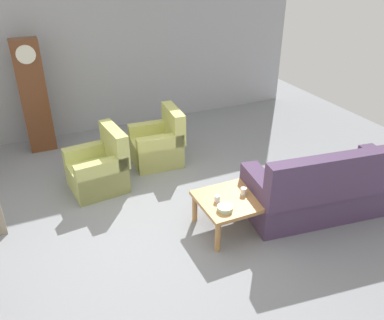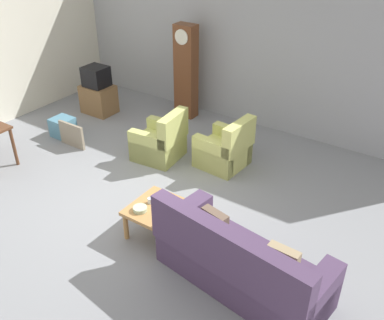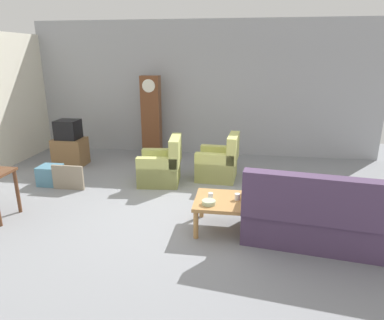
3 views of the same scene
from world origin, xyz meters
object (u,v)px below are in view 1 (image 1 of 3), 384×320
Objects in this scene: armchair_olive_far at (159,145)px; coffee_table_wood at (236,201)px; bowl_white_stacked at (261,189)px; cup_blue_rimmed at (217,199)px; bowl_shallow_green at (225,208)px; grandfather_clock at (34,97)px; armchair_olive_near at (99,170)px; couch_floral at (325,190)px; cup_white_porcelain at (243,191)px.

coffee_table_wood is (0.28, -2.08, 0.08)m from armchair_olive_far.
coffee_table_wood is 6.73× the size of bowl_white_stacked.
cup_blue_rimmed is 0.43× the size of bowl_shallow_green.
coffee_table_wood is at bearing -59.46° from grandfather_clock.
armchair_olive_near is at bearing -69.57° from grandfather_clock.
couch_floral is 2.29× the size of coffee_table_wood.
armchair_olive_near is at bearing 144.23° from couch_floral.
armchair_olive_far is 2.07m from cup_blue_rimmed.
cup_white_porcelain is (2.13, -3.39, -0.48)m from grandfather_clock.
cup_blue_rimmed is at bearing 88.61° from bowl_shallow_green.
cup_white_porcelain is at bearing -48.12° from armchair_olive_near.
bowl_shallow_green reaches higher than bowl_white_stacked.
cup_white_porcelain is 0.64× the size of bowl_white_stacked.
bowl_shallow_green is at bearing -163.89° from bowl_white_stacked.
bowl_shallow_green is (-0.64, -0.18, 0.00)m from bowl_white_stacked.
cup_white_porcelain is (0.40, -2.06, 0.19)m from armchair_olive_far.
bowl_shallow_green is at bearing -91.39° from cup_blue_rimmed.
armchair_olive_near reaches higher than coffee_table_wood.
cup_blue_rimmed reaches higher than bowl_white_stacked.
cup_blue_rimmed is (-0.38, -0.00, -0.01)m from cup_white_porcelain.
coffee_table_wood is 0.38m from bowl_white_stacked.
coffee_table_wood is 0.28m from cup_blue_rimmed.
grandfather_clock is at bearing 132.04° from couch_floral.
armchair_olive_far reaches higher than cup_white_porcelain.
grandfather_clock is (-1.74, 1.33, 0.67)m from armchair_olive_far.
coffee_table_wood is at bearing -170.24° from cup_white_porcelain.
cup_white_porcelain is at bearing 9.76° from coffee_table_wood.
grandfather_clock is 4.04m from cup_white_porcelain.
armchair_olive_near is 11.37× the size of cup_blue_rimmed.
armchair_olive_near reaches higher than bowl_white_stacked.
couch_floral is 2.39× the size of armchair_olive_near.
grandfather_clock is (-3.28, 3.63, 0.63)m from couch_floral.
armchair_olive_far is 11.37× the size of cup_blue_rimmed.
cup_white_porcelain reaches higher than coffee_table_wood.
armchair_olive_near is 2.42m from bowl_white_stacked.
armchair_olive_far reaches higher than coffee_table_wood.
armchair_olive_near is 2.00m from cup_blue_rimmed.
cup_white_porcelain is 0.48× the size of bowl_shallow_green.
cup_white_porcelain reaches higher than bowl_shallow_green.
bowl_shallow_green is at bearing -151.39° from cup_white_porcelain.
couch_floral is 1.55m from cup_blue_rimmed.
bowl_shallow_green is at bearing -89.68° from armchair_olive_far.
armchair_olive_far is 2.10m from coffee_table_wood.
armchair_olive_far is (-1.54, 2.30, -0.05)m from couch_floral.
armchair_olive_near is 4.85× the size of bowl_shallow_green.
armchair_olive_near is at bearing 131.88° from cup_white_porcelain.
bowl_white_stacked is at bearing -0.76° from coffee_table_wood.
cup_white_porcelain is 0.44m from bowl_shallow_green.
bowl_shallow_green is at bearing 178.80° from couch_floral.
cup_white_porcelain is at bearing -57.88° from grandfather_clock.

